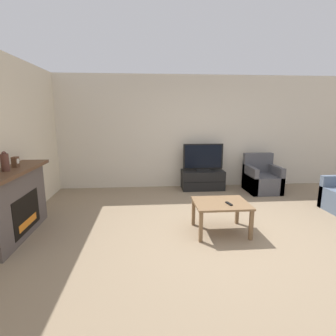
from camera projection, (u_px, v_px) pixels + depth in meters
name	position (u px, v px, depth m)	size (l,w,h in m)	color
ground_plane	(227.00, 235.00, 3.94)	(24.00, 24.00, 0.00)	#89755B
wall_back	(195.00, 132.00, 6.41)	(12.00, 0.06, 2.70)	beige
fireplace	(13.00, 203.00, 3.77)	(0.46, 1.59, 1.02)	#564C47
mantel_vase_centre_left	(5.00, 162.00, 3.53)	(0.11, 0.11, 0.27)	#512D23
mantel_clock	(15.00, 162.00, 3.82)	(0.08, 0.11, 0.15)	brown
tv_stand	(202.00, 180.00, 6.34)	(1.00, 0.51, 0.46)	black
tv	(203.00, 158.00, 6.23)	(0.95, 0.18, 0.64)	black
armchair	(262.00, 179.00, 6.13)	(0.70, 0.76, 0.87)	#4C4C51
coffee_table	(221.00, 206.00, 3.96)	(0.81, 0.66, 0.48)	brown
remote	(229.00, 204.00, 3.85)	(0.07, 0.16, 0.02)	black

